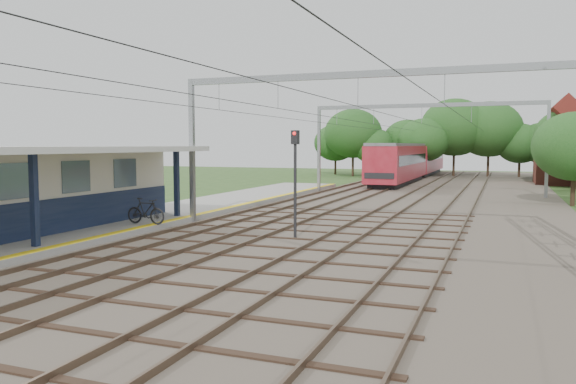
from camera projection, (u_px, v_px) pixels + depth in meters
The scene contains 10 objects.
ground at pixel (31, 329), 11.73m from camera, with size 160.00×160.00×0.00m, color #2D4C1E.
ballast_bed at pixel (422, 201), 38.20m from camera, with size 18.00×90.00×0.10m, color #473D33.
platform at pixel (138, 220), 27.42m from camera, with size 5.00×52.00×0.35m, color gray.
yellow_stripe at pixel (178, 219), 26.60m from camera, with size 0.45×52.00×0.01m, color yellow.
rail_tracks at pixel (385, 198), 39.08m from camera, with size 11.80×88.00×0.15m.
catenary_system at pixel (403, 117), 33.57m from camera, with size 17.22×88.00×7.00m.
tree_band at pixel (454, 136), 63.07m from camera, with size 31.72×30.88×8.82m.
bicycle at pixel (146, 211), 24.80m from camera, with size 0.54×1.92×1.16m, color black.
train at pixel (413, 160), 63.77m from camera, with size 2.99×37.19×3.92m.
signal_post at pixel (295, 171), 22.41m from camera, with size 0.34×0.30×4.43m.
Camera 1 is at (9.13, -8.76, 3.83)m, focal length 35.00 mm.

